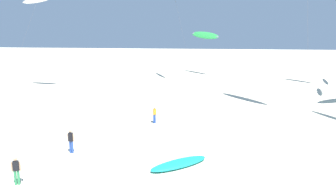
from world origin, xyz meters
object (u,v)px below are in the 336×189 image
Objects in this scene: flying_kite_1 at (205,35)px; person_mid_field at (154,114)px; person_far_watcher at (16,170)px; flying_kite_4 at (37,0)px; person_near_left at (71,140)px; grounded_kite_1 at (179,163)px.

flying_kite_1 is 8.16× the size of person_mid_field.
flying_kite_1 is 48.49m from person_far_watcher.
flying_kite_1 is 30.51m from flying_kite_4.
person_near_left is 1.08× the size of person_mid_field.
person_near_left is at bearing -57.63° from flying_kite_4.
grounded_kite_1 is 2.45× the size of person_mid_field.
person_near_left is 5.01m from person_far_watcher.
flying_kite_4 is 32.81m from person_far_watcher.
grounded_kite_1 is (22.17, -23.85, -12.57)m from flying_kite_4.
person_mid_field reaches higher than grounded_kite_1.
flying_kite_1 is at bearing 78.55° from person_near_left.
flying_kite_4 reaches higher than grounded_kite_1.
person_far_watcher reaches higher than grounded_kite_1.
grounded_kite_1 is at bearing -90.96° from flying_kite_1.
person_near_left reaches higher than grounded_kite_1.
flying_kite_1 is 7.95× the size of person_far_watcher.
person_near_left is at bearing 171.18° from grounded_kite_1.
person_near_left is at bearing -119.62° from person_mid_field.
person_near_left reaches higher than person_far_watcher.
flying_kite_1 is at bearing 83.39° from person_mid_field.
person_mid_field is (-3.95, -34.08, -6.79)m from flying_kite_1.
flying_kite_4 is 34.90m from grounded_kite_1.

